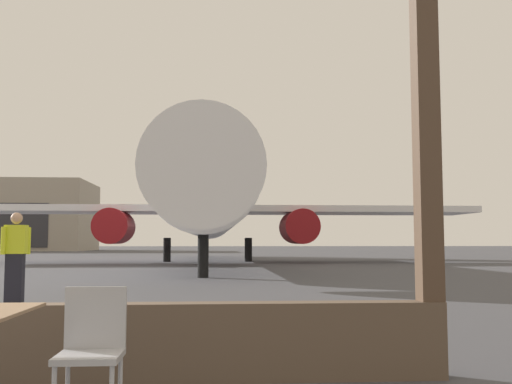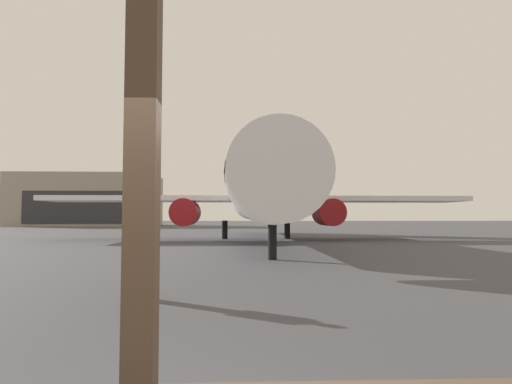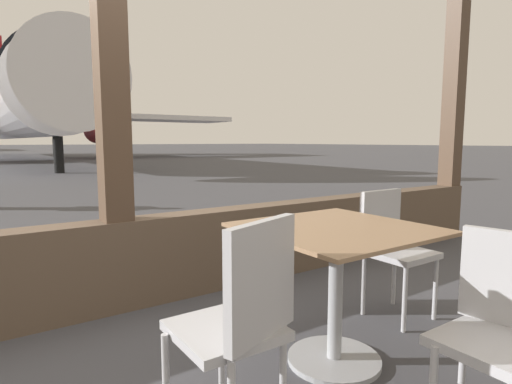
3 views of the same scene
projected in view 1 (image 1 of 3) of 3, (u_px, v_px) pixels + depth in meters
name	position (u px, v px, depth m)	size (l,w,h in m)	color
ground_plane	(183.00, 257.00, 44.62)	(220.00, 220.00, 0.00)	#424247
cafe_chair_aisle_left	(92.00, 343.00, 3.83)	(0.40, 0.40, 0.88)	#B2B2B7
airplane	(208.00, 203.00, 32.64)	(30.72, 33.39, 10.21)	silver
ground_crew_worker	(15.00, 256.00, 11.30)	(0.46, 0.40, 1.74)	black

